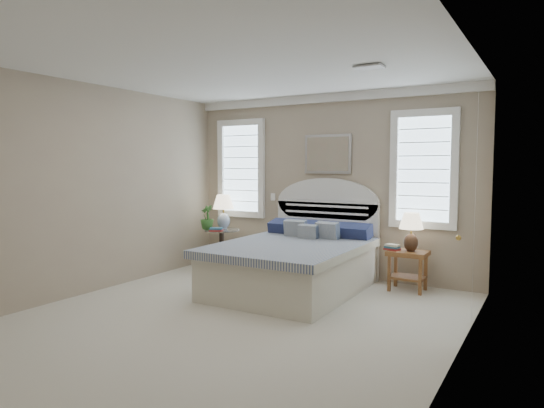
{
  "coord_description": "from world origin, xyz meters",
  "views": [
    {
      "loc": [
        2.93,
        -4.18,
        1.65
      ],
      "look_at": [
        -0.1,
        1.0,
        1.17
      ],
      "focal_mm": 32.0,
      "sensor_mm": 36.0,
      "label": 1
    }
  ],
  "objects_px": {
    "floor_pot": "(222,258)",
    "lamp_left": "(223,208)",
    "bed": "(296,261)",
    "lamp_right": "(411,228)",
    "nightstand_right": "(408,262)",
    "side_table_left": "(222,244)"
  },
  "relations": [
    {
      "from": "bed",
      "to": "nightstand_right",
      "type": "xyz_separation_m",
      "value": [
        1.3,
        0.69,
        0.0
      ]
    },
    {
      "from": "lamp_right",
      "to": "bed",
      "type": "bearing_deg",
      "value": -152.31
    },
    {
      "from": "nightstand_right",
      "to": "lamp_right",
      "type": "height_order",
      "value": "lamp_right"
    },
    {
      "from": "side_table_left",
      "to": "floor_pot",
      "type": "relative_size",
      "value": 1.58
    },
    {
      "from": "floor_pot",
      "to": "lamp_left",
      "type": "height_order",
      "value": "lamp_left"
    },
    {
      "from": "bed",
      "to": "lamp_right",
      "type": "xyz_separation_m",
      "value": [
        1.33,
        0.7,
        0.46
      ]
    },
    {
      "from": "floor_pot",
      "to": "bed",
      "type": "bearing_deg",
      "value": -18.38
    },
    {
      "from": "bed",
      "to": "floor_pot",
      "type": "distance_m",
      "value": 1.69
    },
    {
      "from": "bed",
      "to": "lamp_left",
      "type": "bearing_deg",
      "value": 157.3
    },
    {
      "from": "side_table_left",
      "to": "lamp_right",
      "type": "xyz_separation_m",
      "value": [
        2.98,
        0.11,
        0.46
      ]
    },
    {
      "from": "lamp_left",
      "to": "bed",
      "type": "bearing_deg",
      "value": -22.7
    },
    {
      "from": "side_table_left",
      "to": "floor_pot",
      "type": "distance_m",
      "value": 0.22
    },
    {
      "from": "nightstand_right",
      "to": "lamp_left",
      "type": "bearing_deg",
      "value": 179.66
    },
    {
      "from": "lamp_left",
      "to": "lamp_right",
      "type": "height_order",
      "value": "lamp_left"
    },
    {
      "from": "bed",
      "to": "lamp_right",
      "type": "bearing_deg",
      "value": 27.69
    },
    {
      "from": "bed",
      "to": "side_table_left",
      "type": "relative_size",
      "value": 3.61
    },
    {
      "from": "bed",
      "to": "side_table_left",
      "type": "bearing_deg",
      "value": 160.26
    },
    {
      "from": "nightstand_right",
      "to": "floor_pot",
      "type": "relative_size",
      "value": 1.33
    },
    {
      "from": "side_table_left",
      "to": "lamp_right",
      "type": "bearing_deg",
      "value": 2.06
    },
    {
      "from": "lamp_right",
      "to": "nightstand_right",
      "type": "bearing_deg",
      "value": -167.62
    },
    {
      "from": "bed",
      "to": "lamp_right",
      "type": "height_order",
      "value": "bed"
    },
    {
      "from": "side_table_left",
      "to": "lamp_left",
      "type": "distance_m",
      "value": 0.6
    }
  ]
}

